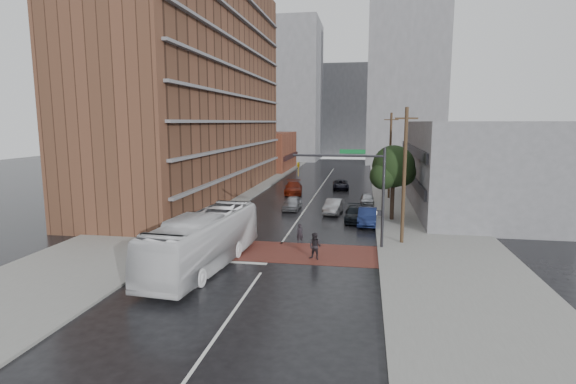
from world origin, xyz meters
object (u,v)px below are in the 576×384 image
(pedestrian_a, at_px, (300,234))
(car_travel_b, at_px, (334,206))
(transit_bus, at_px, (204,240))
(pedestrian_b, at_px, (315,246))
(car_travel_c, at_px, (293,188))
(car_parked_far, at_px, (367,199))
(suv_travel, at_px, (341,184))
(car_travel_a, at_px, (292,203))
(car_parked_near, at_px, (367,216))
(car_parked_mid, at_px, (355,214))

(pedestrian_a, xyz_separation_m, car_travel_b, (1.69, 11.46, -0.01))
(transit_bus, height_order, pedestrian_b, transit_bus)
(transit_bus, bearing_deg, car_travel_c, 92.95)
(car_parked_far, bearing_deg, car_travel_b, -121.79)
(pedestrian_a, height_order, suv_travel, pedestrian_a)
(car_travel_a, xyz_separation_m, car_parked_near, (7.61, -5.67, 0.05))
(transit_bus, distance_m, suv_travel, 35.07)
(pedestrian_b, height_order, suv_travel, pedestrian_b)
(transit_bus, height_order, car_travel_a, transit_bus)
(car_travel_a, xyz_separation_m, suv_travel, (4.12, 15.25, -0.07))
(car_travel_a, distance_m, car_travel_b, 4.51)
(car_travel_b, distance_m, car_parked_near, 5.53)
(transit_bus, xyz_separation_m, pedestrian_a, (5.06, 6.52, -0.98))
(pedestrian_b, distance_m, car_travel_a, 16.97)
(pedestrian_a, xyz_separation_m, car_parked_far, (4.95, 16.97, -0.10))
(car_parked_far, bearing_deg, pedestrian_a, -107.42)
(car_travel_c, height_order, car_parked_near, car_travel_c)
(pedestrian_a, bearing_deg, car_travel_c, 86.28)
(car_travel_b, distance_m, car_travel_c, 12.82)
(transit_bus, height_order, pedestrian_a, transit_bus)
(pedestrian_b, bearing_deg, car_travel_a, 123.36)
(car_travel_a, distance_m, suv_travel, 15.79)
(car_travel_a, height_order, car_parked_far, car_travel_a)
(pedestrian_b, relative_size, car_parked_mid, 0.39)
(car_travel_b, bearing_deg, suv_travel, 97.37)
(car_parked_mid, bearing_deg, pedestrian_b, -100.52)
(transit_bus, height_order, car_parked_mid, transit_bus)
(pedestrian_b, distance_m, car_parked_near, 11.30)
(car_parked_mid, bearing_deg, car_travel_a, 146.89)
(pedestrian_b, height_order, car_parked_mid, pedestrian_b)
(car_travel_c, bearing_deg, suv_travel, 34.99)
(transit_bus, bearing_deg, car_parked_mid, 63.82)
(transit_bus, bearing_deg, car_travel_b, 74.11)
(car_parked_mid, xyz_separation_m, car_parked_far, (1.10, 8.58, -0.03))
(car_parked_far, bearing_deg, suv_travel, 106.53)
(car_travel_b, height_order, car_travel_c, car_travel_c)
(pedestrian_b, bearing_deg, car_travel_b, 108.48)
(transit_bus, height_order, suv_travel, transit_bus)
(car_parked_near, height_order, car_parked_mid, car_parked_near)
(suv_travel, relative_size, car_parked_mid, 0.99)
(suv_travel, bearing_deg, car_travel_c, -142.87)
(transit_bus, distance_m, pedestrian_a, 8.31)
(pedestrian_b, height_order, car_parked_far, pedestrian_b)
(pedestrian_a, relative_size, suv_travel, 0.32)
(car_travel_a, xyz_separation_m, car_parked_far, (7.61, 4.31, -0.07))
(suv_travel, xyz_separation_m, car_parked_far, (3.49, -10.94, -0.00))
(transit_bus, xyz_separation_m, car_parked_near, (10.01, 13.52, -0.96))
(suv_travel, distance_m, car_parked_far, 11.49)
(car_travel_b, xyz_separation_m, car_parked_mid, (2.16, -3.07, -0.06))
(car_parked_mid, height_order, car_parked_far, car_parked_mid)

